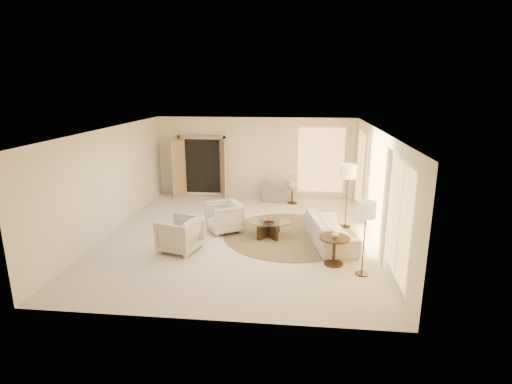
# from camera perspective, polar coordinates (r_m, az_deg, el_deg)

# --- Properties ---
(room) EXTENTS (7.04, 8.04, 2.83)m
(room) POSITION_cam_1_polar(r_m,az_deg,el_deg) (10.30, -2.45, 1.09)
(room) COLOR beige
(room) RESTS_ON ground
(windows_right) EXTENTS (0.10, 6.40, 2.40)m
(windows_right) POSITION_cam_1_polar(r_m,az_deg,el_deg) (10.48, 16.64, 0.44)
(windows_right) COLOR #FFC166
(windows_right) RESTS_ON room
(window_back_corner) EXTENTS (1.70, 0.10, 2.40)m
(window_back_corner) POSITION_cam_1_polar(r_m,az_deg,el_deg) (14.09, 9.26, 4.50)
(window_back_corner) COLOR #FFC166
(window_back_corner) RESTS_ON room
(curtains_right) EXTENTS (0.06, 5.20, 2.60)m
(curtains_right) POSITION_cam_1_polar(r_m,az_deg,el_deg) (11.35, 15.58, 1.35)
(curtains_right) COLOR tan
(curtains_right) RESTS_ON room
(french_doors) EXTENTS (1.95, 0.66, 2.16)m
(french_doors) POSITION_cam_1_polar(r_m,az_deg,el_deg) (14.39, -7.72, 3.63)
(french_doors) COLOR tan
(french_doors) RESTS_ON room
(area_rug) EXTENTS (3.95, 3.95, 0.01)m
(area_rug) POSITION_cam_1_polar(r_m,az_deg,el_deg) (10.77, 4.85, -6.08)
(area_rug) COLOR #3C2F1B
(area_rug) RESTS_ON room
(sofa) EXTENTS (1.31, 2.38, 0.66)m
(sofa) POSITION_cam_1_polar(r_m,az_deg,el_deg) (10.31, 10.47, -5.35)
(sofa) COLOR beige
(sofa) RESTS_ON room
(armchair_left) EXTENTS (1.13, 1.15, 0.89)m
(armchair_left) POSITION_cam_1_polar(r_m,az_deg,el_deg) (10.88, -4.58, -3.40)
(armchair_left) COLOR beige
(armchair_left) RESTS_ON room
(armchair_right) EXTENTS (1.04, 1.08, 0.90)m
(armchair_right) POSITION_cam_1_polar(r_m,az_deg,el_deg) (9.78, -10.86, -5.75)
(armchair_right) COLOR beige
(armchair_right) RESTS_ON room
(accent_chair) EXTENTS (1.01, 0.71, 0.83)m
(accent_chair) POSITION_cam_1_polar(r_m,az_deg,el_deg) (13.74, 2.85, 0.43)
(accent_chair) COLOR gray
(accent_chair) RESTS_ON room
(coffee_table) EXTENTS (1.16, 1.16, 0.42)m
(coffee_table) POSITION_cam_1_polar(r_m,az_deg,el_deg) (10.55, 1.82, -5.00)
(coffee_table) COLOR black
(coffee_table) RESTS_ON room
(end_table) EXTENTS (0.68, 0.68, 0.64)m
(end_table) POSITION_cam_1_polar(r_m,az_deg,el_deg) (9.06, 11.13, -7.56)
(end_table) COLOR black
(end_table) RESTS_ON room
(side_table) EXTENTS (0.46, 0.46, 0.54)m
(side_table) POSITION_cam_1_polar(r_m,az_deg,el_deg) (13.51, 5.17, -0.27)
(side_table) COLOR black
(side_table) RESTS_ON room
(floor_lamp_near) EXTENTS (0.44, 0.44, 1.80)m
(floor_lamp_near) POSITION_cam_1_polar(r_m,az_deg,el_deg) (11.14, 13.02, 2.51)
(floor_lamp_near) COLOR black
(floor_lamp_near) RESTS_ON room
(floor_lamp_far) EXTENTS (0.39, 0.39, 1.60)m
(floor_lamp_far) POSITION_cam_1_polar(r_m,az_deg,el_deg) (8.41, 15.45, -2.91)
(floor_lamp_far) COLOR black
(floor_lamp_far) RESTS_ON room
(bowl) EXTENTS (0.34, 0.34, 0.08)m
(bowl) POSITION_cam_1_polar(r_m,az_deg,el_deg) (10.48, 1.83, -3.99)
(bowl) COLOR brown
(bowl) RESTS_ON coffee_table
(end_vase) EXTENTS (0.16, 0.16, 0.16)m
(end_vase) POSITION_cam_1_polar(r_m,az_deg,el_deg) (8.96, 11.22, -5.93)
(end_vase) COLOR white
(end_vase) RESTS_ON end_table
(side_vase) EXTENTS (0.28, 0.28, 0.25)m
(side_vase) POSITION_cam_1_polar(r_m,az_deg,el_deg) (13.43, 5.20, 1.11)
(side_vase) COLOR white
(side_vase) RESTS_ON side_table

